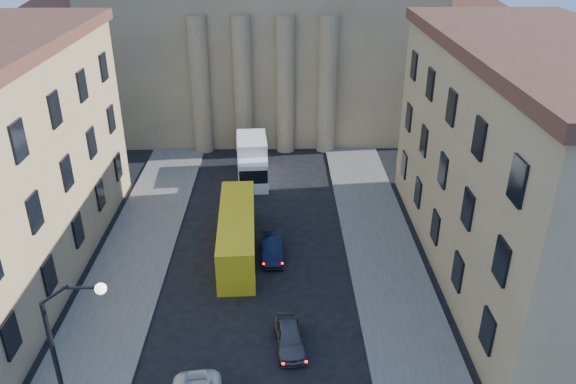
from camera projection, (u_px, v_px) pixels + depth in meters
The scene contains 9 objects.
sidewalk_left at pixel (114, 306), 33.44m from camera, with size 5.00×60.00×0.15m, color #504E4A.
sidewalk_right at pixel (398, 303), 33.67m from camera, with size 5.00×60.00×0.15m, color #504E4A.
church at pixel (266, 7), 61.88m from camera, with size 68.02×28.76×36.60m.
building_right at pixel (535, 164), 34.11m from camera, with size 11.60×26.60×14.70m.
street_lamp at pixel (68, 358), 22.18m from camera, with size 2.62×0.44×8.83m.
car_right_far at pixel (290, 337), 30.15m from camera, with size 1.50×3.73×1.27m, color #46454A.
car_right_distant at pixel (272, 248), 38.13m from camera, with size 1.37×3.94×1.30m, color black.
city_bus at pixel (237, 232), 38.32m from camera, with size 2.87×10.50×2.93m.
box_truck at pixel (252, 161), 49.04m from camera, with size 2.96×6.59×3.53m.
Camera 1 is at (1.47, -9.10, 21.01)m, focal length 35.00 mm.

